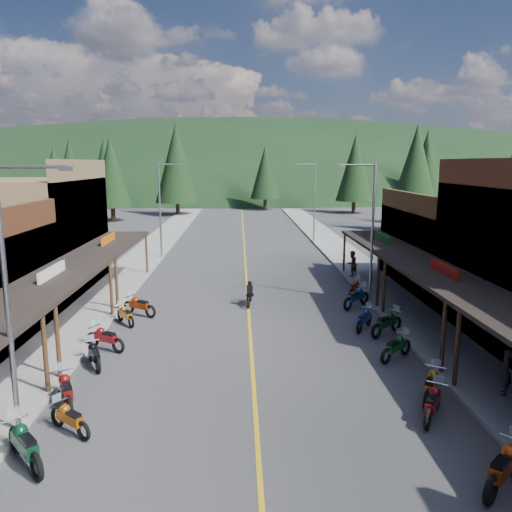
{
  "coord_description": "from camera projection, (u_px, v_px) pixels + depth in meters",
  "views": [
    {
      "loc": [
        -0.5,
        -19.89,
        8.0
      ],
      "look_at": [
        0.42,
        6.83,
        3.0
      ],
      "focal_mm": 35.0,
      "sensor_mm": 36.0,
      "label": 1
    }
  ],
  "objects": [
    {
      "name": "ground",
      "position": [
        252.0,
        356.0,
        21.03
      ],
      "size": [
        220.0,
        220.0,
        0.0
      ],
      "primitive_type": "plane",
      "color": "#38383A",
      "rests_on": "ground"
    },
    {
      "name": "centerline",
      "position": [
        245.0,
        262.0,
        40.68
      ],
      "size": [
        0.15,
        90.0,
        0.01
      ],
      "primitive_type": "cube",
      "color": "gold",
      "rests_on": "ground"
    },
    {
      "name": "sidewalk_west",
      "position": [
        138.0,
        262.0,
        40.37
      ],
      "size": [
        3.4,
        94.0,
        0.15
      ],
      "primitive_type": "cube",
      "color": "gray",
      "rests_on": "ground"
    },
    {
      "name": "sidewalk_east",
      "position": [
        351.0,
        261.0,
        40.96
      ],
      "size": [
        3.4,
        94.0,
        0.15
      ],
      "primitive_type": "cube",
      "color": "gray",
      "rests_on": "ground"
    },
    {
      "name": "shop_west_3",
      "position": [
        26.0,
        236.0,
        31.02
      ],
      "size": [
        10.9,
        10.2,
        8.2
      ],
      "color": "brown",
      "rests_on": "ground"
    },
    {
      "name": "shop_east_3",
      "position": [
        460.0,
        249.0,
        32.13
      ],
      "size": [
        10.9,
        10.2,
        6.2
      ],
      "color": "#4C2D16",
      "rests_on": "ground"
    },
    {
      "name": "streetlight_0",
      "position": [
        11.0,
        290.0,
        14.08
      ],
      "size": [
        2.16,
        0.18,
        8.0
      ],
      "color": "gray",
      "rests_on": "ground"
    },
    {
      "name": "streetlight_1",
      "position": [
        162.0,
        206.0,
        41.59
      ],
      "size": [
        2.16,
        0.18,
        8.0
      ],
      "color": "gray",
      "rests_on": "ground"
    },
    {
      "name": "streetlight_2",
      "position": [
        370.0,
        226.0,
        28.3
      ],
      "size": [
        2.16,
        0.18,
        8.0
      ],
      "color": "gray",
      "rests_on": "ground"
    },
    {
      "name": "streetlight_3",
      "position": [
        313.0,
        199.0,
        49.92
      ],
      "size": [
        2.16,
        0.18,
        8.0
      ],
      "color": "gray",
      "rests_on": "ground"
    },
    {
      "name": "ridge_hill",
      "position": [
        240.0,
        189.0,
        153.65
      ],
      "size": [
        310.0,
        140.0,
        60.0
      ],
      "primitive_type": "ellipsoid",
      "color": "black",
      "rests_on": "ground"
    },
    {
      "name": "pine_1",
      "position": [
        105.0,
        167.0,
        87.66
      ],
      "size": [
        5.88,
        5.88,
        12.5
      ],
      "color": "black",
      "rests_on": "ground"
    },
    {
      "name": "pine_2",
      "position": [
        177.0,
        163.0,
        76.2
      ],
      "size": [
        6.72,
        6.72,
        14.0
      ],
      "color": "black",
      "rests_on": "ground"
    },
    {
      "name": "pine_3",
      "position": [
        265.0,
        172.0,
        84.81
      ],
      "size": [
        5.04,
        5.04,
        11.0
      ],
      "color": "black",
      "rests_on": "ground"
    },
    {
      "name": "pine_4",
      "position": [
        355.0,
        168.0,
        79.25
      ],
      "size": [
        5.88,
        5.88,
        12.5
      ],
      "color": "black",
      "rests_on": "ground"
    },
    {
      "name": "pine_5",
      "position": [
        427.0,
        163.0,
        91.44
      ],
      "size": [
        6.72,
        6.72,
        14.0
      ],
      "color": "black",
      "rests_on": "ground"
    },
    {
      "name": "pine_7",
      "position": [
        70.0,
        167.0,
        93.28
      ],
      "size": [
        5.88,
        5.88,
        12.5
      ],
      "color": "black",
      "rests_on": "ground"
    },
    {
      "name": "pine_8",
      "position": [
        56.0,
        180.0,
        58.49
      ],
      "size": [
        4.48,
        4.48,
        10.0
      ],
      "color": "black",
      "rests_on": "ground"
    },
    {
      "name": "pine_9",
      "position": [
        427.0,
        176.0,
        64.87
      ],
      "size": [
        4.93,
        4.93,
        10.8
      ],
      "color": "black",
      "rests_on": "ground"
    },
    {
      "name": "pine_10",
      "position": [
        111.0,
        172.0,
        68.3
      ],
      "size": [
        5.38,
        5.38,
        11.6
      ],
      "color": "black",
      "rests_on": "ground"
    },
    {
      "name": "pine_11",
      "position": [
        416.0,
        170.0,
        57.71
      ],
      "size": [
        5.82,
        5.82,
        12.4
      ],
      "color": "black",
      "rests_on": "ground"
    },
    {
      "name": "bike_west_4",
      "position": [
        25.0,
        443.0,
        13.24
      ],
      "size": [
        2.12,
        2.29,
        1.34
      ],
      "primitive_type": null,
      "rotation": [
        0.0,
        0.0,
        0.71
      ],
      "color": "#0B3920",
      "rests_on": "ground"
    },
    {
      "name": "bike_west_5",
      "position": [
        70.0,
        417.0,
        14.87
      ],
      "size": [
        1.85,
        1.64,
        1.07
      ],
      "primitive_type": null,
      "rotation": [
        0.0,
        0.0,
        0.9
      ],
      "color": "#A3520B",
      "rests_on": "ground"
    },
    {
      "name": "bike_west_6",
      "position": [
        66.0,
        389.0,
        16.52
      ],
      "size": [
        1.63,
        2.31,
        1.27
      ],
      "primitive_type": null,
      "rotation": [
        0.0,
        0.0,
        0.45
      ],
      "color": "maroon",
      "rests_on": "ground"
    },
    {
      "name": "bike_west_7",
      "position": [
        94.0,
        354.0,
        19.75
      ],
      "size": [
        1.47,
        2.04,
        1.12
      ],
      "primitive_type": null,
      "rotation": [
        0.0,
        0.0,
        0.47
      ],
      "color": "black",
      "rests_on": "ground"
    },
    {
      "name": "bike_west_8",
      "position": [
        105.0,
        337.0,
        21.52
      ],
      "size": [
        2.17,
        1.69,
        1.21
      ],
      "primitive_type": null,
      "rotation": [
        0.0,
        0.0,
        1.03
      ],
      "color": "maroon",
      "rests_on": "ground"
    },
    {
      "name": "bike_west_9",
      "position": [
        125.0,
        314.0,
        24.99
      ],
      "size": [
        1.61,
        1.91,
        1.08
      ],
      "primitive_type": null,
      "rotation": [
        0.0,
        0.0,
        0.61
      ],
      "color": "#C7670E",
      "rests_on": "ground"
    },
    {
      "name": "bike_west_10",
      "position": [
        139.0,
        305.0,
        26.39
      ],
      "size": [
        2.21,
        1.77,
        1.23
      ],
      "primitive_type": null,
      "rotation": [
        0.0,
        0.0,
        1.0
      ],
      "color": "#9B330B",
      "rests_on": "ground"
    },
    {
      "name": "bike_east_4",
      "position": [
        504.0,
        465.0,
        12.29
      ],
      "size": [
        2.22,
        2.14,
        1.32
      ],
      "primitive_type": null,
      "rotation": [
        0.0,
        0.0,
        -0.82
      ],
      "color": "#B93B0D",
      "rests_on": "ground"
    },
    {
      "name": "bike_east_5",
      "position": [
        433.0,
        402.0,
        15.71
      ],
      "size": [
        1.69,
        2.12,
        1.18
      ],
      "primitive_type": null,
      "rotation": [
        0.0,
        0.0,
        -0.56
      ],
      "color": "maroon",
      "rests_on": "ground"
    },
    {
      "name": "bike_east_6",
      "position": [
        431.0,
        384.0,
        16.94
      ],
      "size": [
        1.71,
        2.19,
        1.22
      ],
      "primitive_type": null,
      "rotation": [
        0.0,
        0.0,
        -0.54
      ],
      "color": "#A8590C",
      "rests_on": "ground"
    },
    {
      "name": "bike_east_7",
      "position": [
        396.0,
        346.0,
        20.51
      ],
      "size": [
        2.02,
        1.86,
        1.18
      ],
      "primitive_type": null,
      "rotation": [
        0.0,
        0.0,
        -0.86
      ],
      "color": "#0E4918",
      "rests_on": "ground"
    },
    {
      "name": "bike_east_8",
      "position": [
        387.0,
        322.0,
        23.44
      ],
      "size": [
        2.21,
        2.0,
        1.28
      ],
      "primitive_type": null,
      "rotation": [
        0.0,
        0.0,
        -0.89
      ],
      "color": "#0D4116",
      "rests_on": "ground"
    },
    {
      "name": "bike_east_9",
      "position": [
        364.0,
        318.0,
        24.19
      ],
      "size": [
        1.66,
        2.1,
        1.17
      ],
      "primitive_type": null,
      "rotation": [
        0.0,
        0.0,
        -0.56
      ],
      "color": "navy",
      "rests_on": "ground"
    },
    {
      "name": "bike_east_10",
      "position": [
        356.0,
        296.0,
        27.9
      ],
      "size": [
        2.21,
        2.17,
        1.33
      ],
      "primitive_type": null,
      "rotation": [
        0.0,
        0.0,
        -0.8
      ],
      "color": "navy",
      "rests_on": "ground"
    },
    {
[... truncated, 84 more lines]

